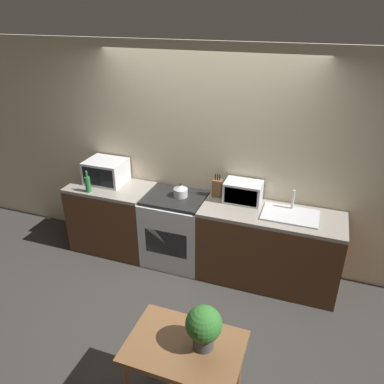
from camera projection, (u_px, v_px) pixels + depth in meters
The scene contains 13 objects.
ground_plane at pixel (179, 293), 4.24m from camera, with size 16.00×16.00×0.00m, color #33302D.
wall_back at pixel (206, 158), 4.44m from camera, with size 10.00×0.06×2.60m.
counter_left_run at pixel (113, 217), 4.88m from camera, with size 1.03×0.62×0.90m.
counter_right_run at pixel (268, 247), 4.27m from camera, with size 1.56×0.62×0.90m.
stove_range at pixel (176, 229), 4.62m from camera, with size 0.73×0.62×0.90m.
kettle at pixel (181, 191), 4.39m from camera, with size 0.17×0.17×0.17m.
microwave at pixel (106, 171), 4.72m from camera, with size 0.48×0.39×0.29m.
bottle at pixel (88, 184), 4.48m from camera, with size 0.07×0.07×0.27m.
knife_block at pixel (217, 188), 4.38m from camera, with size 0.11×0.09×0.28m.
toaster_oven at pixel (243, 192), 4.25m from camera, with size 0.42×0.27×0.24m.
sink_basin at pixel (290, 214), 4.01m from camera, with size 0.59×0.40×0.24m.
dining_table at pixel (185, 357), 2.73m from camera, with size 0.84×0.58×0.75m.
potted_plant at pixel (204, 326), 2.58m from camera, with size 0.26×0.26×0.34m.
Camera 1 is at (1.25, -3.03, 2.93)m, focal length 35.00 mm.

